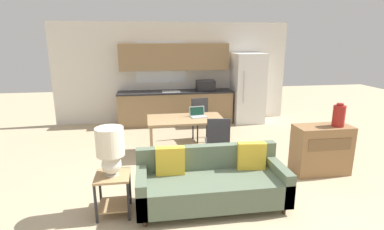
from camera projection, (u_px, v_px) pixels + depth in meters
The scene contains 13 objects.
ground_plane at pixel (207, 208), 4.14m from camera, with size 20.00×20.00×0.00m, color tan.
wall_back at pixel (174, 73), 8.23m from camera, with size 6.40×0.07×2.70m.
kitchen_counter at pixel (176, 93), 8.07m from camera, with size 3.07×0.65×2.15m.
refrigerator at pixel (248, 88), 8.22m from camera, with size 0.82×0.79×1.89m.
dining_table at pixel (185, 121), 5.98m from camera, with size 1.50×0.84×0.73m.
couch at pixel (211, 182), 4.18m from camera, with size 2.04×0.80×0.84m.
side_table at pixel (113, 188), 3.94m from camera, with size 0.44×0.44×0.55m.
table_lamp at pixel (110, 148), 3.80m from camera, with size 0.36×0.36×0.64m.
credenza at pixel (321, 150), 5.14m from camera, with size 0.95×0.45×0.85m.
vase at pixel (339, 116), 4.98m from camera, with size 0.20×0.20×0.39m.
dining_chair_near_right at pixel (218, 140), 5.31m from camera, with size 0.47×0.47×0.95m.
dining_chair_far_right at pixel (201, 117), 6.84m from camera, with size 0.48×0.48×0.95m.
laptop at pixel (198, 114), 6.08m from camera, with size 0.35×0.30×0.20m.
Camera 1 is at (-0.77, -3.61, 2.28)m, focal length 28.00 mm.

